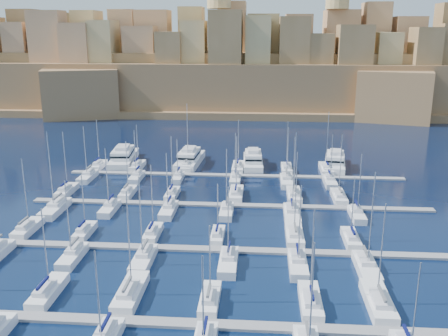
# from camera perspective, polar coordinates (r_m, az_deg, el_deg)

# --- Properties ---
(ground) EXTENTS (600.00, 600.00, 0.00)m
(ground) POSITION_cam_1_polar(r_m,az_deg,el_deg) (95.66, 0.19, -6.39)
(ground) COLOR black
(ground) RESTS_ON ground
(pontoon_near) EXTENTS (84.00, 2.00, 0.40)m
(pontoon_near) POSITION_cam_1_polar(r_m,az_deg,el_deg) (65.41, -2.04, -17.44)
(pontoon_near) COLOR slate
(pontoon_near) RESTS_ON ground
(pontoon_mid_near) EXTENTS (84.00, 2.00, 0.40)m
(pontoon_mid_near) POSITION_cam_1_polar(r_m,az_deg,el_deg) (84.61, -0.40, -9.31)
(pontoon_mid_near) COLOR slate
(pontoon_mid_near) RESTS_ON ground
(pontoon_mid_far) EXTENTS (84.00, 2.00, 0.40)m
(pontoon_mid_far) POSITION_cam_1_polar(r_m,az_deg,el_deg) (104.91, 0.58, -4.25)
(pontoon_mid_far) COLOR slate
(pontoon_mid_far) RESTS_ON ground
(pontoon_far) EXTENTS (84.00, 2.00, 0.40)m
(pontoon_far) POSITION_cam_1_polar(r_m,az_deg,el_deg) (125.79, 1.23, -0.85)
(pontoon_far) COLOR slate
(pontoon_far) RESTS_ON ground
(sailboat_1) EXTENTS (2.74, 9.14, 13.06)m
(sailboat_1) POSITION_cam_1_polar(r_m,az_deg,el_deg) (75.27, -19.49, -13.18)
(sailboat_1) COLOR white
(sailboat_1) RESTS_ON ground
(sailboat_2) EXTENTS (3.11, 10.36, 15.58)m
(sailboat_2) POSITION_cam_1_polar(r_m,az_deg,el_deg) (72.12, -10.64, -13.80)
(sailboat_2) COLOR white
(sailboat_2) RESTS_ON ground
(sailboat_3) EXTENTS (2.51, 8.37, 11.49)m
(sailboat_3) POSITION_cam_1_polar(r_m,az_deg,el_deg) (69.44, -1.63, -14.80)
(sailboat_3) COLOR white
(sailboat_3) RESTS_ON ground
(sailboat_4) EXTENTS (2.79, 9.29, 14.02)m
(sailboat_4) POSITION_cam_1_polar(r_m,az_deg,el_deg) (69.88, 9.84, -14.81)
(sailboat_4) COLOR white
(sailboat_4) RESTS_ON ground
(sailboat_5) EXTENTS (3.15, 10.51, 14.70)m
(sailboat_5) POSITION_cam_1_polar(r_m,az_deg,el_deg) (71.86, 17.22, -14.39)
(sailboat_5) COLOR white
(sailboat_5) RESTS_ON ground
(sailboat_12) EXTENTS (2.66, 8.88, 14.04)m
(sailboat_12) POSITION_cam_1_polar(r_m,az_deg,el_deg) (98.48, -21.52, -6.42)
(sailboat_12) COLOR white
(sailboat_12) RESTS_ON ground
(sailboat_13) EXTENTS (2.29, 7.62, 11.61)m
(sailboat_13) POSITION_cam_1_polar(r_m,az_deg,el_deg) (93.81, -15.63, -7.00)
(sailboat_13) COLOR white
(sailboat_13) RESTS_ON ground
(sailboat_14) EXTENTS (2.37, 7.89, 13.56)m
(sailboat_14) POSITION_cam_1_polar(r_m,az_deg,el_deg) (90.56, -8.15, -7.37)
(sailboat_14) COLOR white
(sailboat_14) RESTS_ON ground
(sailboat_15) EXTENTS (2.22, 7.38, 10.43)m
(sailboat_15) POSITION_cam_1_polar(r_m,az_deg,el_deg) (88.65, -0.74, -7.75)
(sailboat_15) COLOR white
(sailboat_15) RESTS_ON ground
(sailboat_16) EXTENTS (2.99, 9.98, 16.01)m
(sailboat_16) POSITION_cam_1_polar(r_m,az_deg,el_deg) (89.72, 8.05, -7.57)
(sailboat_16) COLOR white
(sailboat_16) RESTS_ON ground
(sailboat_17) EXTENTS (2.48, 8.28, 12.00)m
(sailboat_17) POSITION_cam_1_polar(r_m,az_deg,el_deg) (90.19, 14.31, -7.83)
(sailboat_17) COLOR white
(sailboat_17) RESTS_ON ground
(sailboat_19) EXTENTS (2.59, 8.64, 13.81)m
(sailboat_19) POSITION_cam_1_polar(r_m,az_deg,el_deg) (84.82, -16.90, -9.57)
(sailboat_19) COLOR white
(sailboat_19) RESTS_ON ground
(sailboat_20) EXTENTS (2.81, 9.35, 14.84)m
(sailboat_20) POSITION_cam_1_polar(r_m,az_deg,el_deg) (81.16, -9.18, -10.23)
(sailboat_20) COLOR white
(sailboat_20) RESTS_ON ground
(sailboat_21) EXTENTS (2.79, 9.29, 13.53)m
(sailboat_21) POSITION_cam_1_polar(r_m,az_deg,el_deg) (79.29, 0.50, -10.67)
(sailboat_21) COLOR white
(sailboat_21) RESTS_ON ground
(sailboat_22) EXTENTS (2.76, 9.20, 14.04)m
(sailboat_22) POSITION_cam_1_polar(r_m,az_deg,el_deg) (79.43, 8.43, -10.80)
(sailboat_22) COLOR white
(sailboat_22) RESTS_ON ground
(sailboat_23) EXTENTS (2.94, 9.79, 16.37)m
(sailboat_23) POSITION_cam_1_polar(r_m,az_deg,el_deg) (80.64, 15.97, -10.83)
(sailboat_23) COLOR white
(sailboat_23) RESTS_ON ground
(sailboat_24) EXTENTS (2.64, 8.78, 14.42)m
(sailboat_24) POSITION_cam_1_polar(r_m,az_deg,el_deg) (117.78, -17.54, -2.47)
(sailboat_24) COLOR white
(sailboat_24) RESTS_ON ground
(sailboat_25) EXTENTS (2.41, 8.04, 12.62)m
(sailboat_25) POSITION_cam_1_polar(r_m,az_deg,el_deg) (113.03, -10.94, -2.78)
(sailboat_25) COLOR white
(sailboat_25) RESTS_ON ground
(sailboat_26) EXTENTS (2.41, 8.02, 13.89)m
(sailboat_26) POSITION_cam_1_polar(r_m,az_deg,el_deg) (110.86, -5.94, -2.94)
(sailboat_26) COLOR white
(sailboat_26) RESTS_ON ground
(sailboat_27) EXTENTS (2.91, 9.69, 13.88)m
(sailboat_27) POSITION_cam_1_polar(r_m,az_deg,el_deg) (110.06, 1.39, -2.99)
(sailboat_27) COLOR white
(sailboat_27) RESTS_ON ground
(sailboat_28) EXTENTS (2.96, 9.87, 14.94)m
(sailboat_28) POSITION_cam_1_polar(r_m,az_deg,el_deg) (110.29, 8.00, -3.09)
(sailboat_28) COLOR white
(sailboat_28) RESTS_ON ground
(sailboat_29) EXTENTS (2.73, 9.10, 14.73)m
(sailboat_29) POSITION_cam_1_polar(r_m,az_deg,el_deg) (111.02, 13.00, -3.23)
(sailboat_29) COLOR white
(sailboat_29) RESTS_ON ground
(sailboat_30) EXTENTS (3.17, 10.57, 17.04)m
(sailboat_30) POSITION_cam_1_polar(r_m,az_deg,el_deg) (107.01, -18.72, -4.38)
(sailboat_30) COLOR white
(sailboat_30) RESTS_ON ground
(sailboat_31) EXTENTS (2.58, 8.59, 13.64)m
(sailboat_31) POSITION_cam_1_polar(r_m,az_deg,el_deg) (104.17, -12.93, -4.50)
(sailboat_31) COLOR white
(sailboat_31) RESTS_ON ground
(sailboat_32) EXTENTS (2.67, 8.91, 12.93)m
(sailboat_32) POSITION_cam_1_polar(r_m,az_deg,el_deg) (101.17, -6.36, -4.80)
(sailboat_32) COLOR white
(sailboat_32) RESTS_ON ground
(sailboat_33) EXTENTS (2.52, 8.39, 13.92)m
(sailboat_33) POSITION_cam_1_polar(r_m,az_deg,el_deg) (99.97, 0.30, -4.95)
(sailboat_33) COLOR white
(sailboat_33) RESTS_ON ground
(sailboat_34) EXTENTS (3.07, 10.22, 16.74)m
(sailboat_34) POSITION_cam_1_polar(r_m,az_deg,el_deg) (99.12, 7.77, -5.26)
(sailboat_34) COLOR white
(sailboat_34) RESTS_ON ground
(sailboat_35) EXTENTS (2.46, 8.20, 13.40)m
(sailboat_35) POSITION_cam_1_polar(r_m,az_deg,el_deg) (101.68, 14.94, -5.14)
(sailboat_35) COLOR white
(sailboat_35) RESTS_ON ground
(sailboat_36) EXTENTS (2.42, 8.06, 13.27)m
(sailboat_36) POSITION_cam_1_polar(r_m,az_deg,el_deg) (137.11, -14.12, 0.30)
(sailboat_36) COLOR white
(sailboat_36) RESTS_ON ground
(sailboat_37) EXTENTS (2.61, 8.70, 12.00)m
(sailboat_37) POSITION_cam_1_polar(r_m,az_deg,el_deg) (134.49, -9.84, 0.25)
(sailboat_37) COLOR white
(sailboat_37) RESTS_ON ground
(sailboat_38) EXTENTS (3.21, 10.71, 17.53)m
(sailboat_38) POSITION_cam_1_polar(r_m,az_deg,el_deg) (132.84, -4.17, 0.27)
(sailboat_38) COLOR white
(sailboat_38) RESTS_ON ground
(sailboat_39) EXTENTS (2.93, 9.75, 13.60)m
(sailboat_39) POSITION_cam_1_polar(r_m,az_deg,el_deg) (131.14, 1.61, 0.09)
(sailboat_39) COLOR white
(sailboat_39) RESTS_ON ground
(sailboat_40) EXTENTS (2.68, 8.94, 13.42)m
(sailboat_40) POSITION_cam_1_polar(r_m,az_deg,el_deg) (130.82, 7.16, -0.07)
(sailboat_40) COLOR white
(sailboat_40) RESTS_ON ground
(sailboat_41) EXTENTS (2.98, 9.92, 15.94)m
(sailboat_41) POSITION_cam_1_polar(r_m,az_deg,el_deg) (132.21, 11.59, -0.09)
(sailboat_41) COLOR white
(sailboat_41) RESTS_ON ground
(sailboat_42) EXTENTS (2.76, 9.21, 13.65)m
(sailboat_42) POSITION_cam_1_polar(r_m,az_deg,el_deg) (127.45, -15.30, -0.94)
(sailboat_42) COLOR white
(sailboat_42) RESTS_ON ground
(sailboat_43) EXTENTS (2.47, 8.25, 12.85)m
(sailboat_43) POSITION_cam_1_polar(r_m,az_deg,el_deg) (124.39, -9.94, -1.02)
(sailboat_43) COLOR white
(sailboat_43) RESTS_ON ground
(sailboat_44) EXTENTS (2.20, 7.34, 10.74)m
(sailboat_44) POSITION_cam_1_polar(r_m,az_deg,el_deg) (122.74, -5.26, -1.09)
(sailboat_44) COLOR white
(sailboat_44) RESTS_ON ground
(sailboat_45) EXTENTS (2.48, 8.25, 12.57)m
(sailboat_45) POSITION_cam_1_polar(r_m,az_deg,el_deg) (120.82, 1.30, -1.29)
(sailboat_45) COLOR white
(sailboat_45) RESTS_ON ground
(sailboat_46) EXTENTS (2.88, 9.60, 14.21)m
(sailboat_46) POSITION_cam_1_polar(r_m,az_deg,el_deg) (120.21, 7.17, -1.49)
(sailboat_46) COLOR white
(sailboat_46) RESTS_ON ground
(sailboat_47) EXTENTS (2.65, 8.83, 12.60)m
(sailboat_47) POSITION_cam_1_polar(r_m,az_deg,el_deg) (121.55, 12.00, -1.53)
(sailboat_47) COLOR white
(sailboat_47) RESTS_ON ground
(motor_yacht_a) EXTENTS (7.66, 19.72, 5.25)m
(motor_yacht_a) POSITION_cam_1_polar(r_m,az_deg,el_deg) (140.73, -11.42, 1.27)
(motor_yacht_a) COLOR white
(motor_yacht_a) RESTS_ON ground
(motor_yacht_b) EXTENTS (6.49, 18.45, 5.25)m
(motor_yacht_b) POSITION_cam_1_polar(r_m,az_deg,el_deg) (136.43, -3.96, 1.10)
(motor_yacht_b) COLOR white
(motor_yacht_b) RESTS_ON ground
(motor_yacht_c) EXTENTS (5.60, 16.86, 5.25)m
(motor_yacht_c) POSITION_cam_1_polar(r_m,az_deg,el_deg) (134.40, 3.33, 0.89)
(motor_yacht_c) COLOR white
(motor_yacht_c) RESTS_ON ground
(motor_yacht_d) EXTENTS (7.52, 17.65, 5.25)m
(motor_yacht_d) POSITION_cam_1_polar(r_m,az_deg,el_deg) (136.04, 12.57, 0.71)
(motor_yacht_d) COLOR white
(motor_yacht_d) RESTS_ON ground
(fortified_city) EXTENTS (460.00, 108.95, 59.52)m
(fortified_city) POSITION_cam_1_polar(r_m,az_deg,el_deg) (244.72, 2.79, 10.66)
(fortified_city) COLOR brown
(fortified_city) RESTS_ON ground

